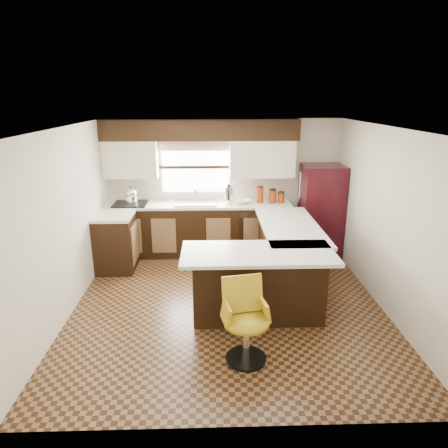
{
  "coord_description": "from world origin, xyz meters",
  "views": [
    {
      "loc": [
        -0.21,
        -4.98,
        2.77
      ],
      "look_at": [
        -0.04,
        0.45,
        1.02
      ],
      "focal_mm": 32.0,
      "sensor_mm": 36.0,
      "label": 1
    }
  ],
  "objects_px": {
    "peninsula_long": "(285,256)",
    "refrigerator": "(320,211)",
    "peninsula_return": "(258,285)",
    "bar_chair": "(247,323)"
  },
  "relations": [
    {
      "from": "peninsula_long",
      "to": "refrigerator",
      "type": "relative_size",
      "value": 1.19
    },
    {
      "from": "peninsula_long",
      "to": "refrigerator",
      "type": "height_order",
      "value": "refrigerator"
    },
    {
      "from": "peninsula_long",
      "to": "refrigerator",
      "type": "xyz_separation_m",
      "value": [
        0.83,
        1.19,
        0.37
      ]
    },
    {
      "from": "peninsula_return",
      "to": "bar_chair",
      "type": "distance_m",
      "value": 0.94
    },
    {
      "from": "peninsula_long",
      "to": "refrigerator",
      "type": "bearing_deg",
      "value": 55.02
    },
    {
      "from": "bar_chair",
      "to": "refrigerator",
      "type": "bearing_deg",
      "value": 51.7
    },
    {
      "from": "peninsula_long",
      "to": "bar_chair",
      "type": "bearing_deg",
      "value": -111.63
    },
    {
      "from": "bar_chair",
      "to": "peninsula_long",
      "type": "bearing_deg",
      "value": 57.25
    },
    {
      "from": "peninsula_long",
      "to": "peninsula_return",
      "type": "distance_m",
      "value": 1.11
    },
    {
      "from": "refrigerator",
      "to": "bar_chair",
      "type": "distance_m",
      "value": 3.47
    }
  ]
}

